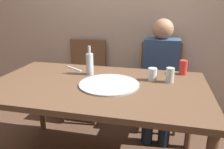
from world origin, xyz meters
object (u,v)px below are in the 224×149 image
at_px(chair_right, 159,79).
at_px(dining_table, 97,93).
at_px(tumbler_near, 152,74).
at_px(pizza_tray, 109,84).
at_px(wine_bottle, 90,63).
at_px(tumbler_far, 170,75).
at_px(soda_can, 183,67).
at_px(chair_left, 85,73).
at_px(guest_in_sweater, 160,72).
at_px(table_knife, 74,68).

bearing_deg(chair_right, dining_table, 62.37).
bearing_deg(tumbler_near, pizza_tray, -150.20).
bearing_deg(pizza_tray, wine_bottle, 136.27).
bearing_deg(tumbler_far, soda_can, 63.90).
bearing_deg(tumbler_near, chair_right, 85.57).
xyz_separation_m(chair_left, guest_in_sweater, (0.87, -0.15, 0.13)).
distance_m(pizza_tray, soda_can, 0.67).
distance_m(dining_table, tumbler_near, 0.45).
bearing_deg(guest_in_sweater, chair_right, -90.00).
xyz_separation_m(pizza_tray, tumbler_near, (0.31, 0.17, 0.04)).
xyz_separation_m(pizza_tray, guest_in_sweater, (0.36, 0.72, -0.10)).
height_order(dining_table, chair_right, chair_right).
height_order(soda_can, chair_left, chair_left).
height_order(dining_table, tumbler_near, tumbler_near).
height_order(table_knife, chair_right, chair_right).
bearing_deg(table_knife, chair_right, 68.00).
height_order(pizza_tray, guest_in_sweater, guest_in_sweater).
height_order(dining_table, table_knife, table_knife).
xyz_separation_m(tumbler_near, chair_right, (0.05, 0.70, -0.28)).
relative_size(table_knife, guest_in_sweater, 0.19).
xyz_separation_m(soda_can, chair_right, (-0.19, 0.48, -0.29)).
relative_size(dining_table, tumbler_far, 14.08).
xyz_separation_m(dining_table, soda_can, (0.64, 0.38, 0.13)).
bearing_deg(chair_right, chair_left, 0.00).
relative_size(pizza_tray, tumbler_far, 3.88).
relative_size(tumbler_far, table_knife, 0.53).
xyz_separation_m(chair_left, chair_right, (0.87, 0.00, 0.00)).
relative_size(pizza_tray, chair_left, 0.50).
relative_size(dining_table, wine_bottle, 6.68).
xyz_separation_m(tumbler_far, chair_right, (-0.08, 0.71, -0.28)).
xyz_separation_m(wine_bottle, table_knife, (-0.20, 0.12, -0.09)).
bearing_deg(dining_table, wine_bottle, 121.11).
distance_m(tumbler_near, soda_can, 0.32).
bearing_deg(guest_in_sweater, tumbler_near, 84.35).
relative_size(table_knife, chair_left, 0.24).
bearing_deg(soda_can, chair_right, 111.38).
bearing_deg(table_knife, tumbler_near, 20.79).
bearing_deg(chair_left, guest_in_sweater, 170.08).
distance_m(chair_left, chair_right, 0.87).
height_order(chair_left, guest_in_sweater, guest_in_sweater).
relative_size(dining_table, pizza_tray, 3.63).
distance_m(wine_bottle, tumbler_near, 0.53).
bearing_deg(soda_can, table_knife, -176.57).
xyz_separation_m(dining_table, tumbler_far, (0.53, 0.16, 0.13)).
relative_size(tumbler_far, soda_can, 0.95).
bearing_deg(wine_bottle, chair_left, 113.55).
bearing_deg(pizza_tray, table_knife, 141.41).
relative_size(table_knife, chair_right, 0.24).
height_order(pizza_tray, table_knife, pizza_tray).
bearing_deg(tumbler_far, tumbler_near, 174.20).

